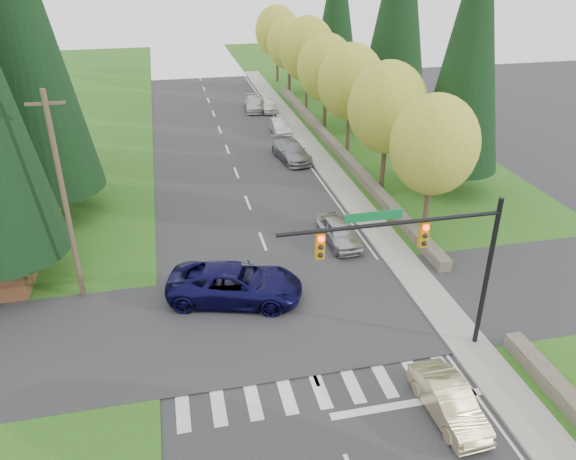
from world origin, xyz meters
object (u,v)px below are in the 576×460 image
object	(u,v)px
parked_car_b	(291,151)
parked_car_c	(280,127)
parked_car_a	(339,232)
suv_navy	(235,284)
parked_car_d	(269,105)
sedan_champagne	(449,401)
parked_car_e	(254,104)

from	to	relation	value
parked_car_b	parked_car_c	world-z (taller)	parked_car_b
parked_car_a	parked_car_b	world-z (taller)	parked_car_b
suv_navy	parked_car_d	xyz separation A→B (m)	(7.90, 32.69, -0.24)
parked_car_b	parked_car_a	bearing A→B (deg)	-99.56
sedan_champagne	parked_car_e	world-z (taller)	sedan_champagne
parked_car_d	parked_car_e	xyz separation A→B (m)	(-1.40, 0.75, 0.02)
parked_car_c	parked_car_d	bearing A→B (deg)	88.45
sedan_champagne	parked_car_d	xyz separation A→B (m)	(1.45, 41.71, -0.02)
suv_navy	parked_car_d	world-z (taller)	suv_navy
parked_car_e	sedan_champagne	bearing A→B (deg)	-84.43
suv_navy	parked_car_c	bearing A→B (deg)	-0.41
sedan_champagne	parked_car_d	distance (m)	41.73
parked_car_a	parked_car_d	distance (m)	28.34
sedan_champagne	parked_car_d	world-z (taller)	sedan_champagne
parked_car_b	parked_car_d	xyz separation A→B (m)	(0.97, 14.32, -0.09)
parked_car_a	parked_car_d	world-z (taller)	parked_car_a
parked_car_d	parked_car_e	world-z (taller)	parked_car_e
parked_car_d	suv_navy	bearing A→B (deg)	-101.11
suv_navy	parked_car_e	size ratio (longest dim) A/B	1.41
parked_car_a	parked_car_e	world-z (taller)	parked_car_a
suv_navy	parked_car_c	world-z (taller)	suv_navy
suv_navy	parked_car_c	xyz separation A→B (m)	(7.43, 25.05, -0.22)
parked_car_b	parked_car_d	size ratio (longest dim) A/B	1.33
suv_navy	parked_car_e	bearing A→B (deg)	5.12
sedan_champagne	parked_car_b	world-z (taller)	parked_car_b
parked_car_d	parked_car_e	bearing A→B (deg)	154.15
parked_car_c	parked_car_e	size ratio (longest dim) A/B	0.89
sedan_champagne	suv_navy	bearing A→B (deg)	122.69
parked_car_a	parked_car_e	distance (m)	29.06
parked_car_a	parked_car_c	xyz separation A→B (m)	(0.94, 20.66, -0.04)
sedan_champagne	parked_car_e	bearing A→B (deg)	87.06
parked_car_d	parked_car_b	bearing A→B (deg)	-91.40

